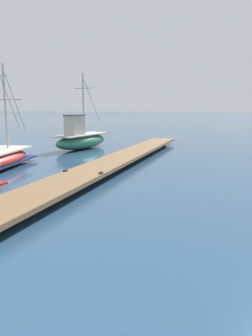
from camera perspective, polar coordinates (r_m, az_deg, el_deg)
floating_dock at (r=17.94m, az=-1.06°, el=1.63°), size 2.18×23.13×0.53m
fishing_boat_1 at (r=25.11m, az=-7.66°, el=4.94°), size 2.57×5.98×5.49m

